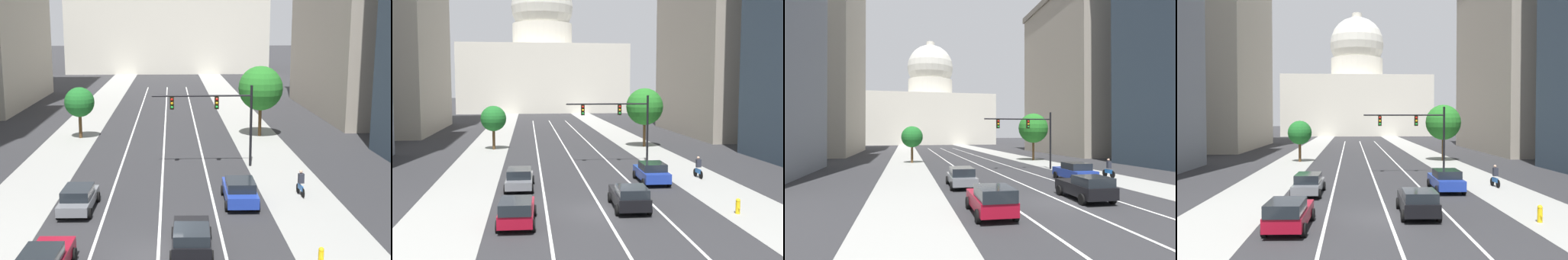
# 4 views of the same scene
# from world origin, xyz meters

# --- Properties ---
(ground_plane) EXTENTS (400.00, 400.00, 0.00)m
(ground_plane) POSITION_xyz_m (0.00, 40.00, 0.00)
(ground_plane) COLOR #2B2B2D
(sidewalk_left) EXTENTS (4.74, 130.00, 0.01)m
(sidewalk_left) POSITION_xyz_m (-8.97, 35.00, 0.01)
(sidewalk_left) COLOR gray
(sidewalk_left) RESTS_ON ground
(sidewalk_right) EXTENTS (4.74, 130.00, 0.01)m
(sidewalk_right) POSITION_xyz_m (8.97, 35.00, 0.01)
(sidewalk_right) COLOR gray
(sidewalk_right) RESTS_ON ground
(lane_stripe_left) EXTENTS (0.16, 90.00, 0.01)m
(lane_stripe_left) POSITION_xyz_m (-3.30, 25.00, 0.01)
(lane_stripe_left) COLOR white
(lane_stripe_left) RESTS_ON ground
(lane_stripe_center) EXTENTS (0.16, 90.00, 0.01)m
(lane_stripe_center) POSITION_xyz_m (0.00, 25.00, 0.01)
(lane_stripe_center) COLOR white
(lane_stripe_center) RESTS_ON ground
(lane_stripe_right) EXTENTS (0.16, 90.00, 0.01)m
(lane_stripe_right) POSITION_xyz_m (3.30, 25.00, 0.01)
(lane_stripe_right) COLOR white
(lane_stripe_right) RESTS_ON ground
(office_tower_far_left) EXTENTS (20.61, 27.24, 53.91)m
(office_tower_far_left) POSITION_xyz_m (-28.39, 51.06, 26.99)
(office_tower_far_left) COLOR #B7AD99
(office_tower_far_left) RESTS_ON ground
(office_tower_far_right) EXTENTS (21.83, 27.47, 31.32)m
(office_tower_far_right) POSITION_xyz_m (28.98, 42.25, 15.70)
(office_tower_far_right) COLOR #9E9384
(office_tower_far_right) RESTS_ON ground
(capitol_building) EXTENTS (43.97, 26.34, 38.39)m
(capitol_building) POSITION_xyz_m (0.00, 106.82, 13.21)
(capitol_building) COLOR beige
(capitol_building) RESTS_ON ground
(car_crimson) EXTENTS (2.11, 4.38, 1.55)m
(car_crimson) POSITION_xyz_m (-4.96, -2.24, 0.81)
(car_crimson) COLOR maroon
(car_crimson) RESTS_ON ground
(car_gray) EXTENTS (2.12, 4.61, 1.49)m
(car_gray) POSITION_xyz_m (-4.95, 6.67, 0.78)
(car_gray) COLOR slate
(car_gray) RESTS_ON ground
(car_blue) EXTENTS (2.17, 4.70, 1.58)m
(car_blue) POSITION_xyz_m (4.94, 7.59, 0.81)
(car_blue) COLOR #1E389E
(car_blue) RESTS_ON ground
(car_black) EXTENTS (2.20, 4.53, 1.53)m
(car_black) POSITION_xyz_m (1.64, 0.22, 0.79)
(car_black) COLOR black
(car_black) RESTS_ON ground
(traffic_signal_mast) EXTENTS (7.79, 0.39, 6.41)m
(traffic_signal_mast) POSITION_xyz_m (4.42, 16.57, 4.44)
(traffic_signal_mast) COLOR black
(traffic_signal_mast) RESTS_ON ground
(cyclist) EXTENTS (0.38, 1.70, 1.72)m
(cyclist) POSITION_xyz_m (9.12, 8.94, 0.85)
(cyclist) COLOR black
(cyclist) RESTS_ON ground
(street_tree_far_right) EXTENTS (4.38, 4.38, 6.99)m
(street_tree_far_right) POSITION_xyz_m (9.49, 28.10, 4.79)
(street_tree_far_right) COLOR #51381E
(street_tree_far_right) RESTS_ON ground
(street_tree_mid_left) EXTENTS (2.91, 2.91, 5.01)m
(street_tree_mid_left) POSITION_xyz_m (-8.21, 27.89, 3.54)
(street_tree_mid_left) COLOR #51381E
(street_tree_mid_left) RESTS_ON ground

